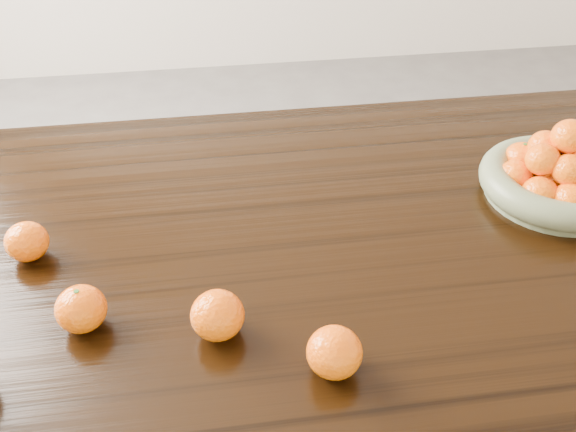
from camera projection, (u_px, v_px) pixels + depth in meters
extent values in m
cube|color=black|center=(302.00, 254.00, 1.11)|extent=(2.00, 1.00, 0.04)
cylinder|color=#697153|center=(554.00, 193.00, 1.21)|extent=(0.26, 0.26, 0.01)
torus|color=#697153|center=(557.00, 181.00, 1.20)|extent=(0.29, 0.29, 0.06)
ellipsoid|color=orange|center=(547.00, 153.00, 1.25)|extent=(0.07, 0.07, 0.06)
ellipsoid|color=orange|center=(522.00, 159.00, 1.24)|extent=(0.07, 0.07, 0.07)
ellipsoid|color=orange|center=(515.00, 176.00, 1.20)|extent=(0.06, 0.06, 0.06)
ellipsoid|color=orange|center=(540.00, 194.00, 1.15)|extent=(0.07, 0.07, 0.06)
ellipsoid|color=orange|center=(571.00, 200.00, 1.13)|extent=(0.07, 0.07, 0.06)
ellipsoid|color=orange|center=(562.00, 178.00, 1.19)|extent=(0.07, 0.07, 0.06)
ellipsoid|color=orange|center=(564.00, 146.00, 1.20)|extent=(0.07, 0.07, 0.06)
ellipsoid|color=orange|center=(545.00, 146.00, 1.19)|extent=(0.06, 0.06, 0.06)
ellipsoid|color=orange|center=(543.00, 159.00, 1.15)|extent=(0.06, 0.06, 0.06)
ellipsoid|color=orange|center=(569.00, 170.00, 1.13)|extent=(0.06, 0.06, 0.06)
ellipsoid|color=orange|center=(570.00, 137.00, 1.15)|extent=(0.07, 0.07, 0.06)
ellipsoid|color=orange|center=(81.00, 309.00, 0.93)|extent=(0.07, 0.07, 0.07)
ellipsoid|color=orange|center=(217.00, 315.00, 0.91)|extent=(0.08, 0.08, 0.07)
ellipsoid|color=orange|center=(334.00, 352.00, 0.86)|extent=(0.08, 0.08, 0.07)
ellipsoid|color=orange|center=(27.00, 242.00, 1.05)|extent=(0.07, 0.07, 0.07)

